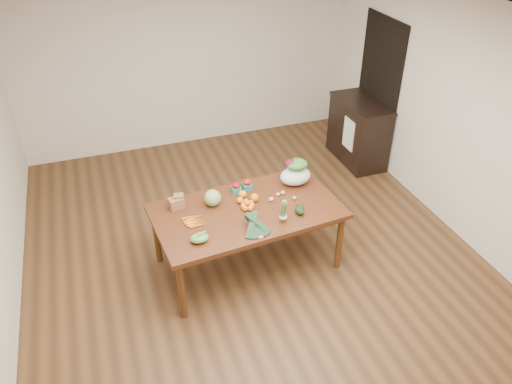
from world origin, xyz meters
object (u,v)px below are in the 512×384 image
object	(u,v)px
mandarin_cluster	(247,204)
salad_bag	(296,173)
dining_table	(247,237)
cabbage	(213,198)
asparagus_bundle	(283,212)
paper_bag	(176,202)
kale_bunch	(256,226)
cabinet	(358,132)

from	to	relation	value
mandarin_cluster	salad_bag	bearing A→B (deg)	22.10
dining_table	mandarin_cluster	bearing A→B (deg)	67.23
dining_table	cabbage	world-z (taller)	cabbage
mandarin_cluster	asparagus_bundle	world-z (taller)	asparagus_bundle
paper_bag	kale_bunch	size ratio (longest dim) A/B	0.51
cabinet	kale_bunch	bearing A→B (deg)	-138.15
paper_bag	kale_bunch	world-z (taller)	kale_bunch
cabbage	cabinet	bearing A→B (deg)	29.77
dining_table	mandarin_cluster	xyz separation A→B (m)	(0.01, 0.03, 0.42)
cabbage	mandarin_cluster	size ratio (longest dim) A/B	1.00
paper_bag	cabinet	bearing A→B (deg)	25.42
cabinet	kale_bunch	xyz separation A→B (m)	(-2.34, -2.10, 0.36)
mandarin_cluster	kale_bunch	bearing A→B (deg)	-95.83
paper_bag	dining_table	bearing A→B (deg)	-21.59
paper_bag	kale_bunch	xyz separation A→B (m)	(0.66, -0.67, 0.01)
kale_bunch	asparagus_bundle	size ratio (longest dim) A/B	1.60
cabbage	asparagus_bundle	bearing A→B (deg)	-41.60
dining_table	paper_bag	world-z (taller)	paper_bag
cabinet	salad_bag	distance (m)	2.19
dining_table	cabinet	bearing A→B (deg)	31.42
paper_bag	cabbage	size ratio (longest dim) A/B	1.13
cabinet	paper_bag	xyz separation A→B (m)	(-3.00, -1.43, 0.35)
cabinet	asparagus_bundle	xyz separation A→B (m)	(-2.03, -2.03, 0.40)
mandarin_cluster	paper_bag	bearing A→B (deg)	160.60
paper_bag	asparagus_bundle	world-z (taller)	asparagus_bundle
cabinet	salad_bag	xyz separation A→B (m)	(-1.63, -1.40, 0.42)
cabbage	salad_bag	distance (m)	1.00
dining_table	mandarin_cluster	distance (m)	0.43
cabinet	cabbage	size ratio (longest dim) A/B	5.66
cabinet	asparagus_bundle	world-z (taller)	asparagus_bundle
asparagus_bundle	mandarin_cluster	bearing A→B (deg)	122.04
cabinet	paper_bag	distance (m)	3.34
kale_bunch	salad_bag	world-z (taller)	salad_bag
cabbage	mandarin_cluster	bearing A→B (deg)	-27.70
dining_table	cabinet	world-z (taller)	cabinet
dining_table	cabinet	size ratio (longest dim) A/B	1.91
cabbage	kale_bunch	xyz separation A→B (m)	(0.28, -0.60, -0.01)
mandarin_cluster	dining_table	bearing A→B (deg)	-107.84
cabinet	salad_bag	size ratio (longest dim) A/B	2.88
paper_bag	mandarin_cluster	world-z (taller)	paper_bag
cabinet	paper_bag	bearing A→B (deg)	-154.58
cabbage	asparagus_bundle	size ratio (longest dim) A/B	0.72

